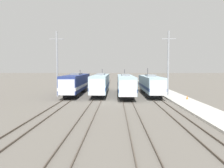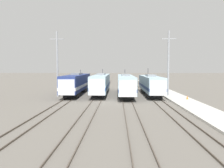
% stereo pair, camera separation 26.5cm
% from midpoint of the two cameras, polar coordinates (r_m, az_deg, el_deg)
% --- Properties ---
extents(ground_plane, '(400.00, 400.00, 0.00)m').
position_cam_midpoint_polar(ground_plane, '(35.01, 0.17, -4.69)').
color(ground_plane, '#666059').
extents(rail_pair_far_left, '(1.51, 120.00, 0.15)m').
position_cam_midpoint_polar(rail_pair_far_left, '(35.95, -11.86, -4.43)').
color(rail_pair_far_left, '#4C4238').
rests_on(rail_pair_far_left, ground_plane).
extents(rail_pair_center_left, '(1.51, 120.00, 0.15)m').
position_cam_midpoint_polar(rail_pair_center_left, '(35.14, -3.91, -4.54)').
color(rail_pair_center_left, '#4C4238').
rests_on(rail_pair_center_left, ground_plane).
extents(rail_pair_center_right, '(1.51, 120.00, 0.15)m').
position_cam_midpoint_polar(rail_pair_center_right, '(35.03, 4.26, -4.57)').
color(rail_pair_center_right, '#4C4238').
rests_on(rail_pair_center_right, ground_plane).
extents(rail_pair_far_right, '(1.51, 120.00, 0.15)m').
position_cam_midpoint_polar(rail_pair_far_right, '(35.62, 12.31, -4.51)').
color(rail_pair_far_right, '#4C4238').
rests_on(rail_pair_far_right, ground_plane).
extents(locomotive_far_left, '(3.03, 19.31, 4.99)m').
position_cam_midpoint_polar(locomotive_far_left, '(45.21, -9.06, 0.14)').
color(locomotive_far_left, black).
rests_on(locomotive_far_left, ground_plane).
extents(locomotive_center_left, '(2.90, 19.90, 5.19)m').
position_cam_midpoint_polar(locomotive_center_left, '(44.90, -2.71, 0.13)').
color(locomotive_center_left, '#232326').
rests_on(locomotive_center_left, ground_plane).
extents(locomotive_center_right, '(3.00, 19.28, 5.09)m').
position_cam_midpoint_polar(locomotive_center_right, '(42.76, 3.76, -0.13)').
color(locomotive_center_right, '#232326').
rests_on(locomotive_center_right, ground_plane).
extents(locomotive_far_right, '(2.95, 16.84, 5.34)m').
position_cam_midpoint_polar(locomotive_far_right, '(43.74, 10.26, -0.16)').
color(locomotive_far_right, '#232326').
rests_on(locomotive_far_right, ground_plane).
extents(catenary_tower_left, '(2.61, 0.38, 12.25)m').
position_cam_midpoint_polar(catenary_tower_left, '(42.34, -13.96, 5.27)').
color(catenary_tower_left, gray).
rests_on(catenary_tower_left, ground_plane).
extents(catenary_tower_right, '(2.61, 0.38, 12.25)m').
position_cam_midpoint_polar(catenary_tower_right, '(41.93, 14.72, 5.27)').
color(catenary_tower_right, gray).
rests_on(catenary_tower_right, ground_plane).
extents(platform, '(4.00, 120.00, 0.26)m').
position_cam_midpoint_polar(platform, '(36.58, 18.53, -4.32)').
color(platform, beige).
rests_on(platform, ground_plane).
extents(traffic_cone, '(0.33, 0.33, 0.62)m').
position_cam_midpoint_polar(traffic_cone, '(38.19, 19.24, -3.32)').
color(traffic_cone, orange).
rests_on(traffic_cone, platform).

